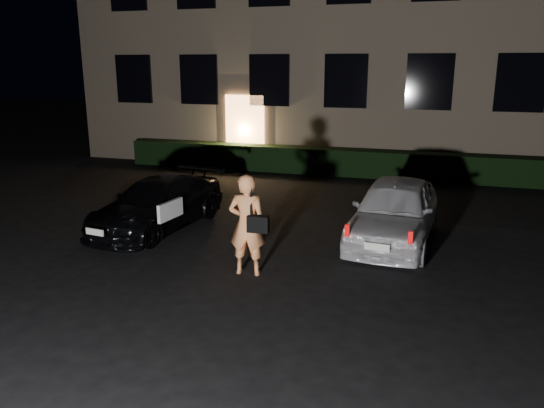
% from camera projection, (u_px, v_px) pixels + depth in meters
% --- Properties ---
extents(ground, '(80.00, 80.00, 0.00)m').
position_uv_depth(ground, '(215.00, 313.00, 7.82)').
color(ground, black).
rests_on(ground, ground).
extents(hedge, '(15.00, 0.70, 0.85)m').
position_uv_depth(hedge, '(341.00, 162.00, 17.40)').
color(hedge, black).
rests_on(hedge, ground).
extents(sedan, '(2.03, 4.00, 1.11)m').
position_uv_depth(sedan, '(158.00, 204.00, 11.74)').
color(sedan, black).
rests_on(sedan, ground).
extents(hatch, '(1.83, 3.96, 1.31)m').
position_uv_depth(hatch, '(395.00, 211.00, 10.82)').
color(hatch, silver).
rests_on(hatch, ground).
extents(man, '(0.77, 0.49, 1.78)m').
position_uv_depth(man, '(247.00, 225.00, 9.08)').
color(man, '#FF9A5A').
rests_on(man, ground).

